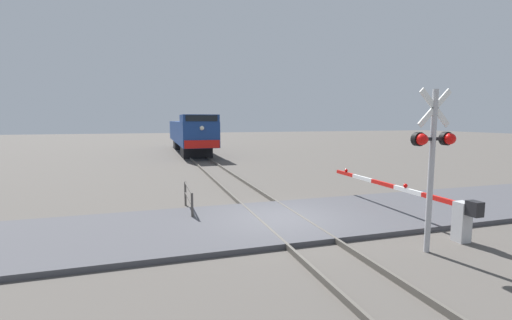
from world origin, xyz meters
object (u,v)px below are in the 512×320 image
at_px(locomotive, 190,133).
at_px(crossing_signal, 433,152).
at_px(guard_railing, 188,196).
at_px(crossing_gate, 431,204).

bearing_deg(locomotive, crossing_signal, -84.87).
relative_size(crossing_signal, guard_railing, 1.80).
xyz_separation_m(locomotive, guard_railing, (-2.75, -23.43, -1.34)).
distance_m(locomotive, crossing_signal, 29.14).
bearing_deg(crossing_gate, crossing_signal, -135.14).
relative_size(crossing_gate, guard_railing, 3.13).
bearing_deg(locomotive, crossing_gate, -81.58).
bearing_deg(guard_railing, locomotive, 83.30).
bearing_deg(crossing_gate, guard_railing, 148.87).
xyz_separation_m(locomotive, crossing_gate, (4.08, -27.55, -1.17)).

